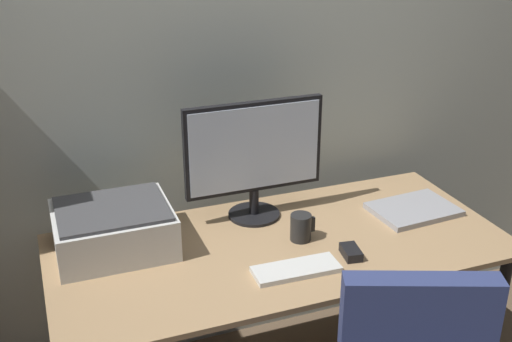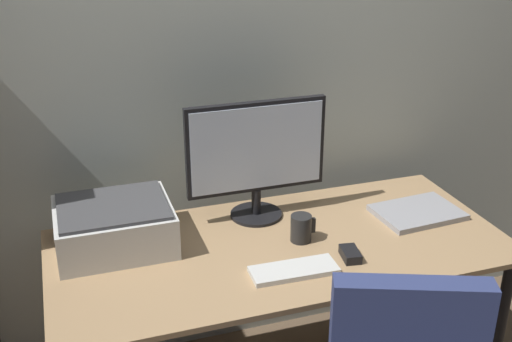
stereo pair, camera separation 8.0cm
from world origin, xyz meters
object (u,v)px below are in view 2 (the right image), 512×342
(coffee_mug, at_px, (302,229))
(laptop, at_px, (417,212))
(mouse, at_px, (350,254))
(printer, at_px, (114,226))
(monitor, at_px, (256,153))
(keyboard, at_px, (294,270))
(desk, at_px, (280,263))

(coffee_mug, height_order, laptop, coffee_mug)
(mouse, bearing_deg, printer, 164.43)
(printer, bearing_deg, coffee_mug, -15.46)
(laptop, height_order, printer, printer)
(mouse, height_order, laptop, mouse)
(monitor, height_order, keyboard, monitor)
(desk, height_order, laptop, laptop)
(monitor, xyz_separation_m, laptop, (0.60, -0.19, -0.25))
(keyboard, height_order, mouse, mouse)
(desk, bearing_deg, printer, 162.75)
(monitor, height_order, mouse, monitor)
(coffee_mug, bearing_deg, printer, 164.54)
(desk, relative_size, mouse, 16.91)
(coffee_mug, height_order, printer, printer)
(monitor, relative_size, coffee_mug, 5.38)
(desk, height_order, coffee_mug, coffee_mug)
(coffee_mug, bearing_deg, desk, 177.88)
(mouse, distance_m, coffee_mug, 0.20)
(keyboard, distance_m, printer, 0.65)
(mouse, bearing_deg, desk, 147.88)
(desk, relative_size, laptop, 5.07)
(coffee_mug, bearing_deg, keyboard, -118.70)
(printer, bearing_deg, monitor, 6.06)
(monitor, xyz_separation_m, coffee_mug, (0.09, -0.23, -0.21))
(mouse, distance_m, laptop, 0.44)
(desk, relative_size, keyboard, 5.60)
(keyboard, xyz_separation_m, coffee_mug, (0.10, 0.19, 0.04))
(mouse, height_order, coffee_mug, coffee_mug)
(mouse, relative_size, laptop, 0.30)
(monitor, bearing_deg, mouse, -62.64)
(keyboard, height_order, printer, printer)
(keyboard, bearing_deg, coffee_mug, 63.08)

